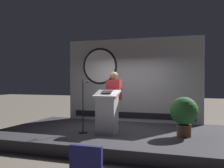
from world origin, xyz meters
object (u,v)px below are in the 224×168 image
at_px(podium, 107,113).
at_px(potted_plant, 184,113).
at_px(microphone_stand, 84,114).
at_px(speaker_person, 114,100).

xyz_separation_m(podium, potted_plant, (1.97, 0.23, 0.04)).
relative_size(microphone_stand, potted_plant, 1.43).
distance_m(podium, microphone_stand, 0.65).
bearing_deg(microphone_stand, potted_plant, 7.31).
bearing_deg(speaker_person, microphone_stand, -138.29).
bearing_deg(microphone_stand, podium, 9.75).
height_order(speaker_person, microphone_stand, speaker_person).
bearing_deg(microphone_stand, speaker_person, 41.71).
distance_m(speaker_person, microphone_stand, 0.95).
bearing_deg(podium, microphone_stand, -170.25).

